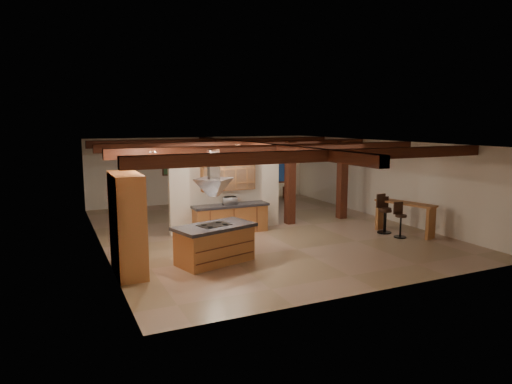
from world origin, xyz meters
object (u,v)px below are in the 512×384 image
(dining_table, at_px, (229,204))
(bar_counter, at_px, (405,213))
(kitchen_island, at_px, (215,243))
(sofa, at_px, (254,194))

(dining_table, relative_size, bar_counter, 0.94)
(kitchen_island, relative_size, dining_table, 1.16)
(kitchen_island, bearing_deg, bar_counter, 2.73)
(dining_table, xyz_separation_m, sofa, (2.14, 2.27, -0.05))
(sofa, height_order, bar_counter, bar_counter)
(kitchen_island, bearing_deg, dining_table, 65.57)
(dining_table, height_order, bar_counter, bar_counter)
(kitchen_island, bearing_deg, sofa, 59.44)
(bar_counter, bearing_deg, dining_table, 124.71)
(kitchen_island, xyz_separation_m, bar_counter, (6.55, 0.31, 0.20))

